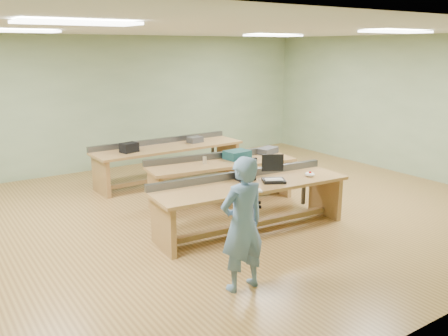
% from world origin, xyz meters
% --- Properties ---
extents(floor, '(10.00, 10.00, 0.00)m').
position_xyz_m(floor, '(0.00, 0.00, 0.00)').
color(floor, olive).
rests_on(floor, ground).
extents(ceiling, '(10.00, 10.00, 0.00)m').
position_xyz_m(ceiling, '(0.00, 0.00, 3.00)').
color(ceiling, silver).
rests_on(ceiling, wall_back).
extents(wall_back, '(10.00, 0.04, 3.00)m').
position_xyz_m(wall_back, '(0.00, 4.00, 1.50)').
color(wall_back, '#92A87F').
rests_on(wall_back, floor).
extents(wall_front, '(10.00, 0.04, 3.00)m').
position_xyz_m(wall_front, '(0.00, -4.00, 1.50)').
color(wall_front, '#92A87F').
rests_on(wall_front, floor).
extents(wall_right, '(0.04, 8.00, 3.00)m').
position_xyz_m(wall_right, '(5.00, 0.00, 1.50)').
color(wall_right, '#92A87F').
rests_on(wall_right, floor).
extents(fluor_panels, '(6.20, 3.50, 0.03)m').
position_xyz_m(fluor_panels, '(0.00, 0.00, 2.97)').
color(fluor_panels, white).
rests_on(fluor_panels, ceiling).
extents(workbench_front, '(3.15, 1.05, 0.86)m').
position_xyz_m(workbench_front, '(0.12, -0.93, 0.56)').
color(workbench_front, '#A97247').
rests_on(workbench_front, floor).
extents(workbench_mid, '(2.77, 1.06, 0.86)m').
position_xyz_m(workbench_mid, '(0.50, 0.45, 0.55)').
color(workbench_mid, '#A97247').
rests_on(workbench_mid, floor).
extents(workbench_back, '(3.20, 0.93, 0.86)m').
position_xyz_m(workbench_back, '(0.36, 2.22, 0.56)').
color(workbench_back, '#A97247').
rests_on(workbench_back, floor).
extents(person, '(0.58, 0.39, 1.58)m').
position_xyz_m(person, '(-1.06, -2.34, 0.79)').
color(person, slate).
rests_on(person, floor).
extents(laptop_base, '(0.43, 0.41, 0.04)m').
position_xyz_m(laptop_base, '(0.45, -1.07, 0.77)').
color(laptop_base, black).
rests_on(laptop_base, workbench_front).
extents(laptop_screen, '(0.30, 0.18, 0.27)m').
position_xyz_m(laptop_screen, '(0.51, -0.96, 1.02)').
color(laptop_screen, black).
rests_on(laptop_screen, laptop_base).
extents(keyboard, '(0.43, 0.28, 0.02)m').
position_xyz_m(keyboard, '(-0.20, -1.27, 0.76)').
color(keyboard, beige).
rests_on(keyboard, workbench_front).
extents(trackball_mouse, '(0.16, 0.18, 0.07)m').
position_xyz_m(trackball_mouse, '(1.12, -1.15, 0.79)').
color(trackball_mouse, white).
rests_on(trackball_mouse, workbench_front).
extents(camera_bag, '(0.30, 0.21, 0.19)m').
position_xyz_m(camera_bag, '(0.15, -0.75, 0.84)').
color(camera_bag, black).
rests_on(camera_bag, workbench_front).
extents(task_chair, '(0.54, 0.54, 0.83)m').
position_xyz_m(task_chair, '(0.81, 0.00, 0.30)').
color(task_chair, black).
rests_on(task_chair, floor).
extents(parts_bin_teal, '(0.46, 0.37, 0.15)m').
position_xyz_m(parts_bin_teal, '(0.88, 0.49, 0.83)').
color(parts_bin_teal, '#143E43').
rests_on(parts_bin_teal, workbench_mid).
extents(parts_bin_grey, '(0.46, 0.36, 0.11)m').
position_xyz_m(parts_bin_grey, '(1.62, 0.54, 0.81)').
color(parts_bin_grey, '#363639').
rests_on(parts_bin_grey, workbench_mid).
extents(mug, '(0.15, 0.15, 0.09)m').
position_xyz_m(mug, '(0.73, 0.49, 0.80)').
color(mug, '#363639').
rests_on(mug, workbench_mid).
extents(drinks_can, '(0.08, 0.08, 0.13)m').
position_xyz_m(drinks_can, '(0.18, 0.49, 0.81)').
color(drinks_can, silver).
rests_on(drinks_can, workbench_mid).
extents(storage_box_back, '(0.36, 0.30, 0.18)m').
position_xyz_m(storage_box_back, '(-0.54, 2.12, 0.84)').
color(storage_box_back, black).
rests_on(storage_box_back, workbench_back).
extents(tray_back, '(0.33, 0.26, 0.12)m').
position_xyz_m(tray_back, '(1.02, 2.24, 0.81)').
color(tray_back, '#363639').
rests_on(tray_back, workbench_back).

